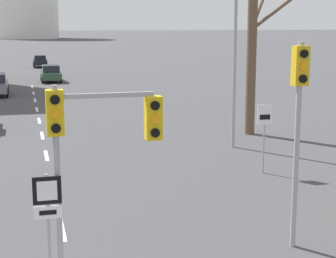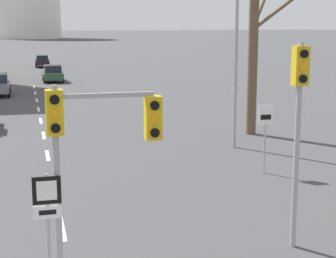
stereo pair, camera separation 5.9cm
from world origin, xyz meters
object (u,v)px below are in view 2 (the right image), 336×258
traffic_signal_centre_tall (92,134)px  sedan_far_left (42,61)px  sedan_near_left (53,73)px  route_sign_post (48,211)px  street_lamp_right (227,18)px  traffic_signal_near_right (299,107)px  speed_limit_sign (265,126)px

traffic_signal_centre_tall → sedan_far_left: (0.99, 62.17, -2.53)m
traffic_signal_centre_tall → sedan_near_left: 43.67m
sedan_far_left → route_sign_post: bearing=-91.8°
street_lamp_right → traffic_signal_near_right: bearing=-101.5°
traffic_signal_centre_tall → street_lamp_right: size_ratio=0.46×
traffic_signal_centre_tall → sedan_near_left: bearing=88.2°
sedan_near_left → sedan_far_left: (-0.37, 18.59, -0.01)m
traffic_signal_near_right → street_lamp_right: street_lamp_right is taller
route_sign_post → street_lamp_right: size_ratio=0.26×
traffic_signal_near_right → speed_limit_sign: traffic_signal_near_right is taller
traffic_signal_near_right → sedan_far_left: (-4.14, 61.56, -2.83)m
route_sign_post → sedan_far_left: size_ratio=0.62×
street_lamp_right → route_sign_post: bearing=-125.0°
traffic_signal_near_right → sedan_far_left: bearing=93.8°
sedan_near_left → sedan_far_left: bearing=91.1°
route_sign_post → traffic_signal_near_right: bearing=6.8°
traffic_signal_near_right → sedan_near_left: (-3.77, 42.97, -2.82)m
traffic_signal_near_right → route_sign_post: bearing=-173.2°
street_lamp_right → traffic_signal_centre_tall: bearing=-122.0°
traffic_signal_near_right → sedan_far_left: 61.76m
traffic_signal_centre_tall → street_lamp_right: street_lamp_right is taller
speed_limit_sign → sedan_near_left: speed_limit_sign is taller
street_lamp_right → sedan_near_left: bearing=100.8°
traffic_signal_near_right → speed_limit_sign: (2.21, 6.77, -1.79)m
traffic_signal_near_right → speed_limit_sign: 7.35m
traffic_signal_centre_tall → traffic_signal_near_right: 5.18m
traffic_signal_near_right → sedan_near_left: bearing=95.0°
route_sign_post → sedan_near_left: route_sign_post is taller
traffic_signal_near_right → sedan_far_left: size_ratio=1.28×
speed_limit_sign → sedan_near_left: (-5.98, 36.20, -1.02)m
traffic_signal_centre_tall → route_sign_post: bearing=-173.3°
street_lamp_right → sedan_far_left: size_ratio=2.37×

